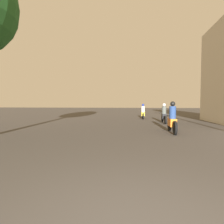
{
  "coord_description": "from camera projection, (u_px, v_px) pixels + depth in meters",
  "views": [
    {
      "loc": [
        -0.13,
        -1.56,
        1.45
      ],
      "look_at": [
        -2.55,
        16.28,
        0.59
      ],
      "focal_mm": 28.0,
      "sensor_mm": 36.0,
      "label": 1
    }
  ],
  "objects": [
    {
      "name": "motorcycle_orange",
      "position": [
        172.0,
        120.0,
        8.7
      ],
      "size": [
        0.6,
        1.98,
        1.57
      ],
      "rotation": [
        0.0,
        0.0,
        -0.17
      ],
      "color": "black",
      "rests_on": "ground_plane"
    },
    {
      "name": "motorcycle_black",
      "position": [
        164.0,
        115.0,
        13.15
      ],
      "size": [
        0.6,
        2.08,
        1.48
      ],
      "rotation": [
        0.0,
        0.0,
        -0.01
      ],
      "color": "black",
      "rests_on": "ground_plane"
    },
    {
      "name": "motorcycle_yellow",
      "position": [
        143.0,
        113.0,
        16.75
      ],
      "size": [
        0.6,
        1.95,
        1.45
      ],
      "rotation": [
        0.0,
        0.0,
        0.09
      ],
      "color": "black",
      "rests_on": "ground_plane"
    }
  ]
}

